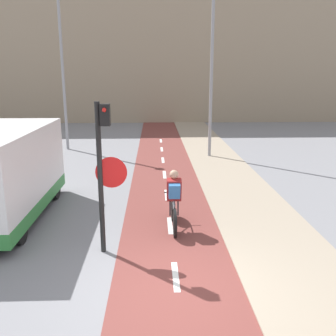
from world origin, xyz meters
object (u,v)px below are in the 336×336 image
van (0,176)px  street_lamp_sidewalk (212,56)px  traffic_light_pole (103,162)px  cyclist_near (174,202)px  street_lamp_far (62,56)px

van → street_lamp_sidewalk: bearing=48.3°
traffic_light_pole → cyclist_near: traffic_light_pole is taller
van → cyclist_near: bearing=-11.0°
traffic_light_pole → van: (-3.03, 2.07, -0.83)m
traffic_light_pole → street_lamp_sidewalk: bearing=69.0°
street_lamp_far → van: street_lamp_far is taller
street_lamp_far → cyclist_near: bearing=-64.6°
traffic_light_pole → cyclist_near: (1.55, 1.19, -1.31)m
street_lamp_sidewalk → cyclist_near: size_ratio=4.35×
cyclist_near → van: bearing=169.0°
traffic_light_pole → street_lamp_sidewalk: street_lamp_sidewalk is taller
traffic_light_pole → street_lamp_far: street_lamp_far is taller
street_lamp_sidewalk → cyclist_near: 9.48m
traffic_light_pole → street_lamp_sidewalk: 10.57m
van → traffic_light_pole: bearing=-34.4°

